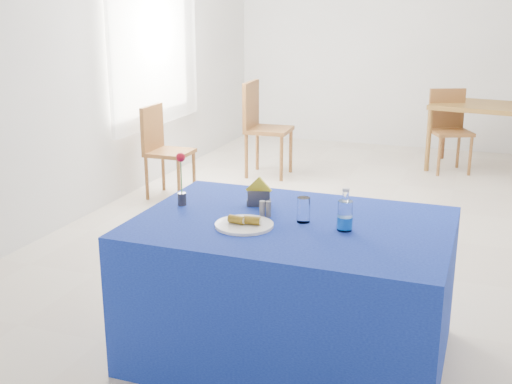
% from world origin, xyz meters
% --- Properties ---
extents(floor, '(7.00, 7.00, 0.00)m').
position_xyz_m(floor, '(0.00, 0.00, 0.00)').
color(floor, beige).
rests_on(floor, ground).
extents(room_shell, '(7.00, 7.00, 7.00)m').
position_xyz_m(room_shell, '(0.00, 0.00, 1.75)').
color(room_shell, silver).
rests_on(room_shell, ground).
extents(window_pane, '(0.04, 1.50, 1.60)m').
position_xyz_m(window_pane, '(-2.47, 0.80, 1.55)').
color(window_pane, white).
rests_on(window_pane, room_shell).
extents(curtain, '(0.04, 1.75, 1.85)m').
position_xyz_m(curtain, '(-2.40, 0.80, 1.55)').
color(curtain, white).
rests_on(curtain, room_shell).
extents(plate, '(0.30, 0.30, 0.01)m').
position_xyz_m(plate, '(-0.27, -2.24, 0.77)').
color(plate, white).
rests_on(plate, blue_table).
extents(drinking_glass, '(0.07, 0.07, 0.13)m').
position_xyz_m(drinking_glass, '(-0.01, -2.07, 0.82)').
color(drinking_glass, white).
rests_on(drinking_glass, blue_table).
extents(salt_shaker, '(0.03, 0.03, 0.08)m').
position_xyz_m(salt_shaker, '(-0.23, -2.06, 0.80)').
color(salt_shaker, slate).
rests_on(salt_shaker, blue_table).
extents(pepper_shaker, '(0.03, 0.03, 0.08)m').
position_xyz_m(pepper_shaker, '(-0.20, -2.05, 0.80)').
color(pepper_shaker, slate).
rests_on(pepper_shaker, blue_table).
extents(blue_table, '(1.60, 1.10, 0.76)m').
position_xyz_m(blue_table, '(-0.06, -2.08, 0.38)').
color(blue_table, navy).
rests_on(blue_table, floor).
extents(water_bottle, '(0.08, 0.08, 0.21)m').
position_xyz_m(water_bottle, '(0.22, -2.12, 0.83)').
color(water_bottle, white).
rests_on(water_bottle, blue_table).
extents(napkin_holder, '(0.15, 0.09, 0.17)m').
position_xyz_m(napkin_holder, '(-0.32, -1.89, 0.81)').
color(napkin_holder, '#323337').
rests_on(napkin_holder, blue_table).
extents(rose_vase, '(0.05, 0.05, 0.30)m').
position_xyz_m(rose_vase, '(-0.72, -2.02, 0.91)').
color(rose_vase, '#26252A').
rests_on(rose_vase, blue_table).
extents(oak_table, '(1.38, 1.01, 0.76)m').
position_xyz_m(oak_table, '(0.86, 2.51, 0.68)').
color(oak_table, brown).
rests_on(oak_table, floor).
extents(chair_bg_left, '(0.54, 0.54, 0.92)m').
position_xyz_m(chair_bg_left, '(0.40, 2.38, 0.53)').
color(chair_bg_left, '#975A2C').
rests_on(chair_bg_left, floor).
extents(chair_win_a, '(0.41, 0.41, 0.89)m').
position_xyz_m(chair_win_a, '(-2.13, 0.34, 0.52)').
color(chair_win_a, '#975A2C').
rests_on(chair_win_a, floor).
extents(chair_win_b, '(0.48, 0.48, 1.03)m').
position_xyz_m(chair_win_b, '(-1.51, 1.45, 0.59)').
color(chair_win_b, '#975A2C').
rests_on(chair_win_b, floor).
extents(banana_pieces, '(0.17, 0.07, 0.04)m').
position_xyz_m(banana_pieces, '(-0.26, -2.24, 0.80)').
color(banana_pieces, gold).
rests_on(banana_pieces, plate).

